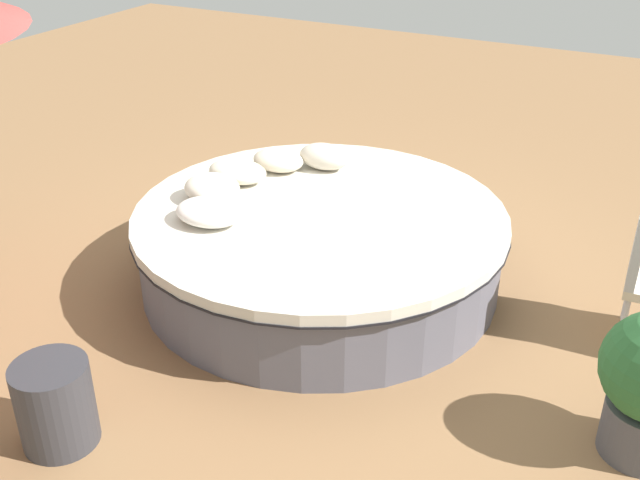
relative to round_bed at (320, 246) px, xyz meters
The scene contains 8 objects.
ground_plane 0.30m from the round_bed, ahead, with size 16.00×16.00×0.00m, color olive.
round_bed is the anchor object (origin of this frame).
throw_pillow_0 0.89m from the round_bed, 114.94° to the left, with size 0.42×0.29×0.20m, color beige.
throw_pillow_1 0.91m from the round_bed, 141.26° to the left, with size 0.43×0.32×0.17m, color beige.
throw_pillow_2 0.91m from the round_bed, 167.59° to the left, with size 0.48×0.34×0.16m, color beige.
throw_pillow_3 0.90m from the round_bed, 166.09° to the right, with size 0.42×0.37×0.19m, color silver.
throw_pillow_4 0.87m from the round_bed, 139.77° to the right, with size 0.49×0.38×0.16m, color white.
side_table 2.22m from the round_bed, 102.83° to the right, with size 0.42×0.42×0.51m, color #333338.
Camera 1 is at (2.25, -4.34, 2.97)m, focal length 42.43 mm.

